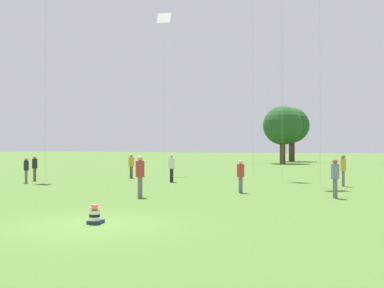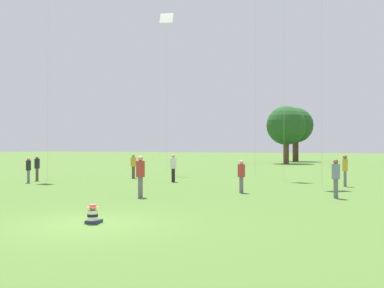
# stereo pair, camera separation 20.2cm
# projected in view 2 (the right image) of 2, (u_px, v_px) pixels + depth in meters

# --- Properties ---
(ground_plane) EXTENTS (300.00, 300.00, 0.00)m
(ground_plane) POSITION_uv_depth(u_px,v_px,m) (89.00, 224.00, 12.72)
(ground_plane) COLOR #4C702D
(seated_toddler) EXTENTS (0.46, 0.53, 0.56)m
(seated_toddler) POSITION_uv_depth(u_px,v_px,m) (93.00, 215.00, 12.83)
(seated_toddler) COLOR #282D47
(seated_toddler) RESTS_ON ground
(person_standing_0) EXTENTS (0.47, 0.47, 1.67)m
(person_standing_0) POSITION_uv_depth(u_px,v_px,m) (133.00, 164.00, 31.45)
(person_standing_0) COLOR brown
(person_standing_0) RESTS_ON ground
(person_standing_1) EXTENTS (0.33, 0.33, 1.75)m
(person_standing_1) POSITION_uv_depth(u_px,v_px,m) (345.00, 167.00, 24.81)
(person_standing_1) COLOR slate
(person_standing_1) RESTS_ON ground
(person_standing_2) EXTENTS (0.49, 0.49, 1.56)m
(person_standing_2) POSITION_uv_depth(u_px,v_px,m) (241.00, 174.00, 21.41)
(person_standing_2) COLOR slate
(person_standing_2) RESTS_ON ground
(person_standing_3) EXTENTS (0.46, 0.46, 1.68)m
(person_standing_3) POSITION_uv_depth(u_px,v_px,m) (336.00, 175.00, 19.14)
(person_standing_3) COLOR slate
(person_standing_3) RESTS_ON ground
(person_standing_4) EXTENTS (0.42, 0.42, 1.56)m
(person_standing_4) POSITION_uv_depth(u_px,v_px,m) (28.00, 167.00, 27.31)
(person_standing_4) COLOR slate
(person_standing_4) RESTS_ON ground
(person_standing_5) EXTENTS (0.53, 0.53, 1.81)m
(person_standing_5) POSITION_uv_depth(u_px,v_px,m) (140.00, 173.00, 19.54)
(person_standing_5) COLOR slate
(person_standing_5) RESTS_ON ground
(person_standing_6) EXTENTS (0.51, 0.51, 1.72)m
(person_standing_6) POSITION_uv_depth(u_px,v_px,m) (173.00, 166.00, 28.02)
(person_standing_6) COLOR black
(person_standing_6) RESTS_ON ground
(person_standing_7) EXTENTS (0.45, 0.45, 1.63)m
(person_standing_7) POSITION_uv_depth(u_px,v_px,m) (37.00, 166.00, 29.00)
(person_standing_7) COLOR brown
(person_standing_7) RESTS_ON ground
(kite_5) EXTENTS (1.24, 0.92, 13.42)m
(kite_5) POSITION_uv_depth(u_px,v_px,m) (166.00, 23.00, 37.37)
(kite_5) COLOR white
(kite_5) RESTS_ON ground
(distant_tree_0) EXTENTS (5.28, 5.28, 8.11)m
(distant_tree_0) POSITION_uv_depth(u_px,v_px,m) (295.00, 126.00, 67.46)
(distant_tree_0) COLOR #473323
(distant_tree_0) RESTS_ON ground
(distant_tree_2) EXTENTS (5.10, 5.10, 7.56)m
(distant_tree_2) POSITION_uv_depth(u_px,v_px,m) (286.00, 126.00, 58.71)
(distant_tree_2) COLOR brown
(distant_tree_2) RESTS_ON ground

